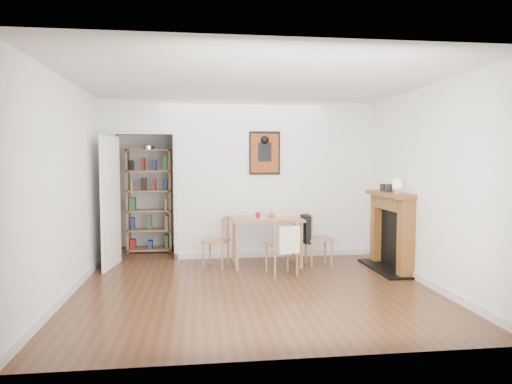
{
  "coord_description": "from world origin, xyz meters",
  "views": [
    {
      "loc": [
        -0.69,
        -6.18,
        1.63
      ],
      "look_at": [
        0.16,
        0.6,
        1.16
      ],
      "focal_mm": 32.0,
      "sensor_mm": 36.0,
      "label": 1
    }
  ],
  "objects": [
    {
      "name": "chair_left",
      "position": [
        -0.44,
        0.74,
        0.39
      ],
      "size": [
        0.51,
        0.51,
        0.79
      ],
      "color": "#A26F4B",
      "rests_on": "ground"
    },
    {
      "name": "chair_right",
      "position": [
        1.13,
        0.63,
        0.42
      ],
      "size": [
        0.48,
        0.43,
        0.82
      ],
      "color": "#A26F4B",
      "rests_on": "ground"
    },
    {
      "name": "dining_table",
      "position": [
        0.35,
        0.76,
        0.65
      ],
      "size": [
        1.09,
        0.69,
        0.74
      ],
      "color": "#8C6341",
      "rests_on": "ground"
    },
    {
      "name": "fireplace",
      "position": [
        2.16,
        0.25,
        0.62
      ],
      "size": [
        0.45,
        1.25,
        1.16
      ],
      "color": "brown",
      "rests_on": "ground"
    },
    {
      "name": "bookshelf",
      "position": [
        -1.56,
        2.07,
        0.91
      ],
      "size": [
        0.78,
        0.31,
        1.85
      ],
      "color": "#8C6341",
      "rests_on": "ground"
    },
    {
      "name": "ground",
      "position": [
        0.0,
        0.0,
        0.0
      ],
      "size": [
        5.2,
        5.2,
        0.0
      ],
      "primitive_type": "plane",
      "color": "#4F2B19",
      "rests_on": "ground"
    },
    {
      "name": "chair_front",
      "position": [
        0.48,
        0.14,
        0.44
      ],
      "size": [
        0.52,
        0.56,
        0.87
      ],
      "color": "#A26F4B",
      "rests_on": "ground"
    },
    {
      "name": "placemat",
      "position": [
        0.18,
        0.78,
        0.74
      ],
      "size": [
        0.44,
        0.37,
        0.0
      ],
      "primitive_type": "cube",
      "rotation": [
        0.0,
        0.0,
        0.24
      ],
      "color": "beige",
      "rests_on": "dining_table"
    },
    {
      "name": "ceramic_jar_b",
      "position": [
        2.14,
        0.57,
        1.21
      ],
      "size": [
        0.09,
        0.09,
        0.11
      ],
      "primitive_type": "cylinder",
      "color": "black",
      "rests_on": "fireplace"
    },
    {
      "name": "mantel_lamp",
      "position": [
        2.07,
        -0.12,
        1.29
      ],
      "size": [
        0.14,
        0.14,
        0.21
      ],
      "color": "silver",
      "rests_on": "fireplace"
    },
    {
      "name": "ceramic_jar_a",
      "position": [
        2.13,
        0.31,
        1.22
      ],
      "size": [
        0.1,
        0.1,
        0.12
      ],
      "primitive_type": "cylinder",
      "color": "black",
      "rests_on": "fireplace"
    },
    {
      "name": "room_shell",
      "position": [
        0.1,
        1.34,
        1.3
      ],
      "size": [
        5.2,
        5.2,
        5.2
      ],
      "color": "silver",
      "rests_on": "ground"
    },
    {
      "name": "notebook",
      "position": [
        0.69,
        0.86,
        0.75
      ],
      "size": [
        0.36,
        0.29,
        0.02
      ],
      "primitive_type": "cube",
      "rotation": [
        0.0,
        0.0,
        -0.19
      ],
      "color": "white",
      "rests_on": "dining_table"
    },
    {
      "name": "red_glass",
      "position": [
        0.2,
        0.71,
        0.79
      ],
      "size": [
        0.07,
        0.07,
        0.09
      ],
      "primitive_type": "cylinder",
      "color": "maroon",
      "rests_on": "dining_table"
    },
    {
      "name": "orange_fruit",
      "position": [
        0.45,
        0.91,
        0.78
      ],
      "size": [
        0.08,
        0.08,
        0.08
      ],
      "primitive_type": "sphere",
      "color": "orange",
      "rests_on": "dining_table"
    }
  ]
}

